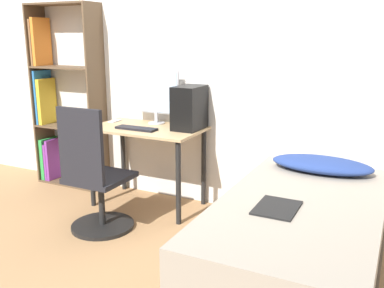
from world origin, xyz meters
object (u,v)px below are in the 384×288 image
(pc_tower, at_px, (189,108))
(keyboard, at_px, (136,128))
(office_chair, at_px, (95,185))
(monitor, at_px, (156,94))
(bookshelf, at_px, (59,103))
(bed, at_px, (298,241))

(pc_tower, bearing_deg, keyboard, -150.22)
(office_chair, bearing_deg, pc_tower, 59.68)
(monitor, xyz_separation_m, pc_tower, (0.39, -0.08, -0.09))
(bookshelf, distance_m, keyboard, 1.18)
(office_chair, bearing_deg, bookshelf, 143.59)
(keyboard, bearing_deg, pc_tower, 29.78)
(office_chair, bearing_deg, keyboard, 85.24)
(monitor, height_order, pc_tower, monitor)
(bookshelf, relative_size, pc_tower, 4.88)
(office_chair, relative_size, pc_tower, 2.71)
(monitor, height_order, keyboard, monitor)
(office_chair, distance_m, keyboard, 0.65)
(bookshelf, bearing_deg, monitor, 2.00)
(bookshelf, height_order, monitor, bookshelf)
(office_chair, height_order, monitor, monitor)
(office_chair, relative_size, bed, 0.55)
(bed, distance_m, monitor, 1.91)
(bed, height_order, pc_tower, pc_tower)
(bookshelf, distance_m, monitor, 1.17)
(bed, bearing_deg, monitor, 151.58)
(bookshelf, distance_m, office_chair, 1.44)
(office_chair, distance_m, pc_tower, 1.04)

